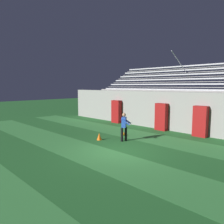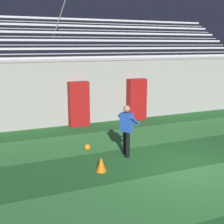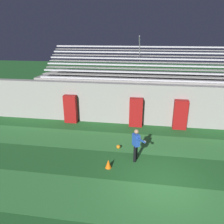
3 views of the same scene
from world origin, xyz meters
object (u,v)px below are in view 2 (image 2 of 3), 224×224
Objects in this scene: goalkeeper at (127,127)px; traffic_cone at (101,164)px; padding_pillar_gate_right at (137,100)px; padding_pillar_gate_left at (79,104)px; soccer_ball at (87,147)px.

goalkeeper reaches higher than traffic_cone.
padding_pillar_gate_right is at bearing 53.11° from traffic_cone.
padding_pillar_gate_right is 6.49m from traffic_cone.
goalkeeper is (0.23, -4.28, -0.03)m from padding_pillar_gate_left.
soccer_ball is at bearing -103.04° from padding_pillar_gate_left.
goalkeeper is 7.59× the size of soccer_ball.
goalkeeper is at bearing -86.88° from padding_pillar_gate_left.
soccer_ball is (-0.99, 1.01, -0.84)m from goalkeeper.
goalkeeper reaches higher than soccer_ball.
padding_pillar_gate_left is at bearing 180.00° from padding_pillar_gate_right.
padding_pillar_gate_left is at bearing 93.12° from goalkeeper.
traffic_cone is at bearing -97.22° from soccer_ball.
padding_pillar_gate_right is 4.68× the size of traffic_cone.
goalkeeper is at bearing -121.61° from padding_pillar_gate_right.
padding_pillar_gate_left reaches higher than goalkeeper.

